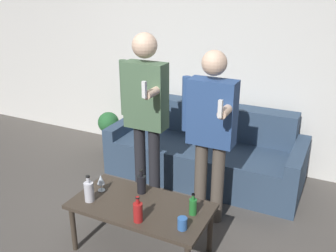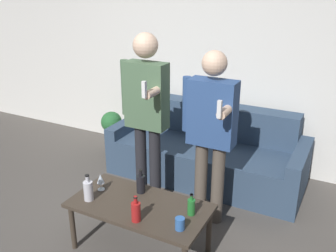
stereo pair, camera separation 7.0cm
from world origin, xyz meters
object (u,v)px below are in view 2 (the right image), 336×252
Objects in this scene: coffee_table at (140,209)px; person_standing_right at (211,126)px; couch at (208,153)px; bottle_orange at (191,206)px; person_standing_left at (146,107)px.

person_standing_right is at bearing 64.28° from coffee_table.
couch is at bearing 111.99° from person_standing_right.
couch is 1.34× the size of person_standing_right.
person_standing_left reaches higher than bottle_orange.
coffee_table is 0.70× the size of person_standing_right.
person_standing_right is at bearing 1.16° from person_standing_left.
coffee_table is (-0.01, -1.46, 0.11)m from couch.
person_standing_right is (0.33, 0.68, 0.54)m from coffee_table.
bottle_orange is at bearing -81.02° from person_standing_right.
person_standing_right reaches higher than couch.
bottle_orange is 1.07m from person_standing_left.
coffee_table is at bearing -64.62° from person_standing_left.
bottle_orange is (0.41, -1.39, 0.23)m from couch.
person_standing_left reaches higher than coffee_table.
couch is at bearing 106.48° from bottle_orange.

